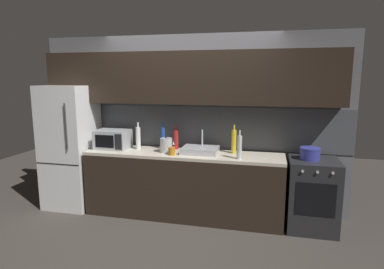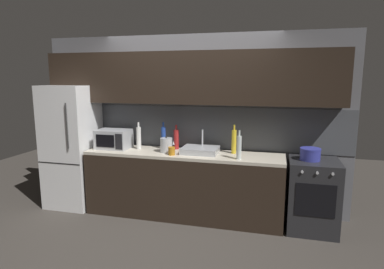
% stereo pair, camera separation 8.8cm
% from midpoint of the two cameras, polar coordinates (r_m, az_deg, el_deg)
% --- Properties ---
extents(ground_plane, '(10.00, 10.00, 0.00)m').
position_cam_midpoint_polar(ground_plane, '(3.95, -5.74, -18.98)').
color(ground_plane, '#3D3833').
extents(back_wall, '(4.43, 0.44, 2.50)m').
position_cam_midpoint_polar(back_wall, '(4.61, -1.17, 5.51)').
color(back_wall, slate).
rests_on(back_wall, ground).
extents(counter_run, '(2.69, 0.60, 0.90)m').
position_cam_midpoint_polar(counter_run, '(4.55, -2.08, -8.71)').
color(counter_run, black).
rests_on(counter_run, ground).
extents(refrigerator, '(0.68, 0.69, 1.79)m').
position_cam_midpoint_polar(refrigerator, '(5.16, -20.92, -2.00)').
color(refrigerator, white).
rests_on(refrigerator, ground).
extents(oven_range, '(0.60, 0.62, 0.90)m').
position_cam_midpoint_polar(oven_range, '(4.43, 19.74, -9.83)').
color(oven_range, '#232326').
rests_on(oven_range, ground).
extents(microwave, '(0.46, 0.35, 0.27)m').
position_cam_midpoint_polar(microwave, '(4.80, -14.17, -0.81)').
color(microwave, '#A8AAAF').
rests_on(microwave, counter_run).
extents(sink_basin, '(0.48, 0.38, 0.30)m').
position_cam_midpoint_polar(sink_basin, '(4.39, 0.86, -2.73)').
color(sink_basin, '#ADAFB5').
rests_on(sink_basin, counter_run).
extents(kettle, '(0.20, 0.16, 0.22)m').
position_cam_midpoint_polar(kettle, '(4.44, -5.09, -1.88)').
color(kettle, '#B7BABF').
rests_on(kettle, counter_run).
extents(wine_bottle_clear, '(0.06, 0.06, 0.37)m').
position_cam_midpoint_polar(wine_bottle_clear, '(4.08, 7.67, -2.18)').
color(wine_bottle_clear, silver).
rests_on(wine_bottle_clear, counter_run).
extents(wine_bottle_white, '(0.07, 0.07, 0.38)m').
position_cam_midpoint_polar(wine_bottle_white, '(4.68, -9.92, -0.58)').
color(wine_bottle_white, silver).
rests_on(wine_bottle_white, counter_run).
extents(wine_bottle_yellow, '(0.06, 0.06, 0.39)m').
position_cam_midpoint_polar(wine_bottle_yellow, '(4.39, 6.76, -1.17)').
color(wine_bottle_yellow, gold).
rests_on(wine_bottle_yellow, counter_run).
extents(wine_bottle_blue, '(0.07, 0.07, 0.38)m').
position_cam_midpoint_polar(wine_bottle_blue, '(4.65, -5.63, -0.55)').
color(wine_bottle_blue, '#234299').
rests_on(wine_bottle_blue, counter_run).
extents(wine_bottle_red, '(0.07, 0.07, 0.35)m').
position_cam_midpoint_polar(wine_bottle_red, '(4.62, -3.38, -0.81)').
color(wine_bottle_red, '#A82323').
rests_on(wine_bottle_red, counter_run).
extents(mug_amber, '(0.09, 0.09, 0.11)m').
position_cam_midpoint_polar(mug_amber, '(4.28, -4.14, -2.92)').
color(mug_amber, '#B27019').
rests_on(mug_amber, counter_run).
extents(cooking_pot, '(0.25, 0.25, 0.15)m').
position_cam_midpoint_polar(cooking_pot, '(4.28, 19.38, -3.17)').
color(cooking_pot, '#333899').
rests_on(cooking_pot, oven_range).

